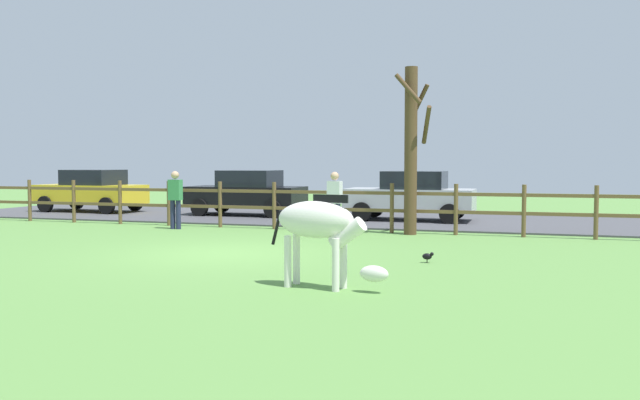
{
  "coord_description": "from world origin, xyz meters",
  "views": [
    {
      "loc": [
        6.12,
        -12.52,
        1.89
      ],
      "look_at": [
        1.62,
        1.49,
        1.06
      ],
      "focal_mm": 37.49,
      "sensor_mm": 36.0,
      "label": 1
    }
  ],
  "objects_px": {
    "crow_on_grass": "(428,256)",
    "visitor_right_of_tree": "(175,197)",
    "parked_car_black": "(247,192)",
    "visitor_left_of_tree": "(335,200)",
    "parked_car_yellow": "(91,190)",
    "zebra": "(321,227)",
    "parked_car_silver": "(411,195)",
    "bare_tree": "(411,147)"
  },
  "relations": [
    {
      "from": "crow_on_grass",
      "to": "visitor_left_of_tree",
      "type": "bearing_deg",
      "value": 126.2
    },
    {
      "from": "crow_on_grass",
      "to": "parked_car_black",
      "type": "relative_size",
      "value": 0.05
    },
    {
      "from": "parked_car_yellow",
      "to": "visitor_left_of_tree",
      "type": "bearing_deg",
      "value": -22.07
    },
    {
      "from": "parked_car_silver",
      "to": "parked_car_black",
      "type": "bearing_deg",
      "value": 177.18
    },
    {
      "from": "crow_on_grass",
      "to": "parked_car_yellow",
      "type": "height_order",
      "value": "parked_car_yellow"
    },
    {
      "from": "parked_car_yellow",
      "to": "visitor_left_of_tree",
      "type": "height_order",
      "value": "visitor_left_of_tree"
    },
    {
      "from": "zebra",
      "to": "parked_car_yellow",
      "type": "height_order",
      "value": "parked_car_yellow"
    },
    {
      "from": "bare_tree",
      "to": "visitor_left_of_tree",
      "type": "height_order",
      "value": "bare_tree"
    },
    {
      "from": "zebra",
      "to": "parked_car_yellow",
      "type": "bearing_deg",
      "value": 137.62
    },
    {
      "from": "zebra",
      "to": "parked_car_silver",
      "type": "distance_m",
      "value": 11.5
    },
    {
      "from": "zebra",
      "to": "visitor_right_of_tree",
      "type": "relative_size",
      "value": 1.18
    },
    {
      "from": "bare_tree",
      "to": "parked_car_yellow",
      "type": "xyz_separation_m",
      "value": [
        -12.66,
        3.76,
        -1.43
      ]
    },
    {
      "from": "parked_car_black",
      "to": "visitor_left_of_tree",
      "type": "distance_m",
      "value": 6.42
    },
    {
      "from": "zebra",
      "to": "visitor_right_of_tree",
      "type": "xyz_separation_m",
      "value": [
        -6.62,
        7.2,
        -0.02
      ]
    },
    {
      "from": "parked_car_black",
      "to": "visitor_left_of_tree",
      "type": "height_order",
      "value": "visitor_left_of_tree"
    },
    {
      "from": "bare_tree",
      "to": "crow_on_grass",
      "type": "distance_m",
      "value": 5.39
    },
    {
      "from": "zebra",
      "to": "parked_car_black",
      "type": "relative_size",
      "value": 0.48
    },
    {
      "from": "parked_car_black",
      "to": "bare_tree",
      "type": "bearing_deg",
      "value": -31.54
    },
    {
      "from": "visitor_left_of_tree",
      "to": "visitor_right_of_tree",
      "type": "bearing_deg",
      "value": -179.91
    },
    {
      "from": "crow_on_grass",
      "to": "visitor_left_of_tree",
      "type": "xyz_separation_m",
      "value": [
        -3.07,
        4.2,
        0.78
      ]
    },
    {
      "from": "parked_car_yellow",
      "to": "parked_car_black",
      "type": "bearing_deg",
      "value": 1.74
    },
    {
      "from": "parked_car_black",
      "to": "parked_car_yellow",
      "type": "distance_m",
      "value": 6.23
    },
    {
      "from": "zebra",
      "to": "crow_on_grass",
      "type": "height_order",
      "value": "zebra"
    },
    {
      "from": "crow_on_grass",
      "to": "visitor_right_of_tree",
      "type": "distance_m",
      "value": 8.87
    },
    {
      "from": "parked_car_silver",
      "to": "visitor_right_of_tree",
      "type": "bearing_deg",
      "value": -144.3
    },
    {
      "from": "parked_car_yellow",
      "to": "visitor_right_of_tree",
      "type": "bearing_deg",
      "value": -35.79
    },
    {
      "from": "parked_car_silver",
      "to": "zebra",
      "type": "bearing_deg",
      "value": -86.67
    },
    {
      "from": "parked_car_black",
      "to": "parked_car_yellow",
      "type": "relative_size",
      "value": 0.99
    },
    {
      "from": "bare_tree",
      "to": "visitor_right_of_tree",
      "type": "xyz_separation_m",
      "value": [
        -6.6,
        -0.61,
        -1.37
      ]
    },
    {
      "from": "zebra",
      "to": "parked_car_black",
      "type": "height_order",
      "value": "parked_car_black"
    },
    {
      "from": "parked_car_silver",
      "to": "parked_car_black",
      "type": "distance_m",
      "value": 5.79
    },
    {
      "from": "parked_car_silver",
      "to": "parked_car_black",
      "type": "relative_size",
      "value": 1.0
    },
    {
      "from": "crow_on_grass",
      "to": "parked_car_black",
      "type": "distance_m",
      "value": 11.62
    },
    {
      "from": "visitor_left_of_tree",
      "to": "parked_car_black",
      "type": "bearing_deg",
      "value": 134.87
    },
    {
      "from": "parked_car_silver",
      "to": "bare_tree",
      "type": "bearing_deg",
      "value": -79.95
    },
    {
      "from": "parked_car_yellow",
      "to": "visitor_right_of_tree",
      "type": "height_order",
      "value": "visitor_right_of_tree"
    },
    {
      "from": "crow_on_grass",
      "to": "visitor_right_of_tree",
      "type": "xyz_separation_m",
      "value": [
        -7.77,
        4.19,
        0.78
      ]
    },
    {
      "from": "zebra",
      "to": "visitor_left_of_tree",
      "type": "relative_size",
      "value": 1.18
    },
    {
      "from": "bare_tree",
      "to": "visitor_left_of_tree",
      "type": "relative_size",
      "value": 2.65
    },
    {
      "from": "parked_car_yellow",
      "to": "bare_tree",
      "type": "bearing_deg",
      "value": -16.54
    },
    {
      "from": "bare_tree",
      "to": "zebra",
      "type": "relative_size",
      "value": 2.26
    },
    {
      "from": "parked_car_silver",
      "to": "visitor_right_of_tree",
      "type": "distance_m",
      "value": 7.33
    }
  ]
}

